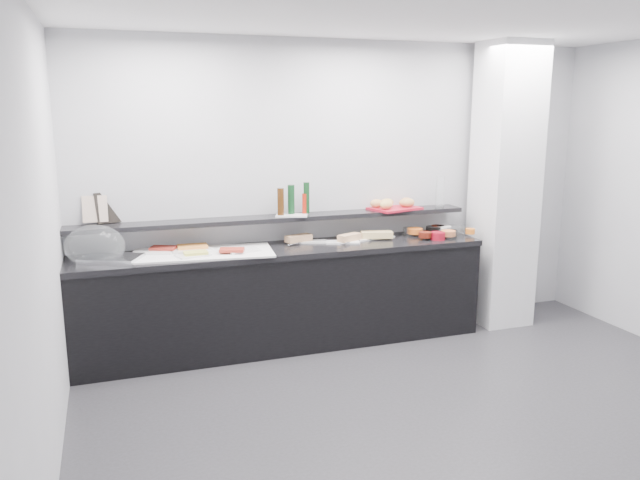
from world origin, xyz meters
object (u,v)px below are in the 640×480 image
object	(u,v)px
condiment_tray	(292,215)
framed_print	(109,208)
bread_tray	(395,208)
carafe	(440,192)
sandwich_plate_mid	(342,242)
cloche_base	(112,259)

from	to	relation	value
condiment_tray	framed_print	bearing A→B (deg)	-166.02
bread_tray	carafe	size ratio (longest dim) A/B	1.51
sandwich_plate_mid	framed_print	xyz separation A→B (m)	(-1.98, 0.29, 0.37)
sandwich_plate_mid	carafe	size ratio (longest dim) A/B	1.01
framed_print	condiment_tray	world-z (taller)	framed_print
cloche_base	sandwich_plate_mid	world-z (taller)	cloche_base
sandwich_plate_mid	bread_tray	world-z (taller)	bread_tray
framed_print	cloche_base	bearing A→B (deg)	-110.89
cloche_base	bread_tray	distance (m)	2.60
framed_print	carafe	size ratio (longest dim) A/B	0.87
cloche_base	carafe	size ratio (longest dim) A/B	1.49
framed_print	bread_tray	world-z (taller)	framed_print
condiment_tray	bread_tray	distance (m)	1.03
sandwich_plate_mid	framed_print	distance (m)	2.03
cloche_base	sandwich_plate_mid	distance (m)	1.98
condiment_tray	cloche_base	bearing A→B (deg)	-153.76
cloche_base	condiment_tray	distance (m)	1.57
bread_tray	carafe	world-z (taller)	carafe
cloche_base	carafe	world-z (taller)	carafe
cloche_base	sandwich_plate_mid	bearing A→B (deg)	25.71
sandwich_plate_mid	bread_tray	distance (m)	0.66
sandwich_plate_mid	condiment_tray	xyz separation A→B (m)	(-0.44, 0.12, 0.25)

